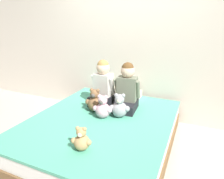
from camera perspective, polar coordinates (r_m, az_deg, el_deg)
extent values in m
plane|color=#B2A899|center=(2.69, -2.93, -15.81)|extent=(14.00, 14.00, 0.00)
cube|color=beige|center=(3.25, 5.75, 13.86)|extent=(8.00, 0.06, 2.50)
cube|color=brown|center=(2.64, -2.97, -14.12)|extent=(1.67, 1.99, 0.19)
cube|color=silver|center=(2.54, -3.04, -10.69)|extent=(1.64, 1.95, 0.17)
cube|color=#4CA384|center=(2.49, -3.08, -8.67)|extent=(1.66, 1.97, 0.03)
cube|color=black|center=(2.84, -2.95, -3.21)|extent=(0.31, 0.34, 0.14)
cube|color=silver|center=(2.80, -2.51, 1.41)|extent=(0.26, 0.19, 0.31)
sphere|color=beige|center=(2.74, -2.58, 6.19)|extent=(0.18, 0.18, 0.18)
sphere|color=#A37A42|center=(2.73, -2.59, 6.85)|extent=(0.16, 0.16, 0.16)
cylinder|color=silver|center=(2.87, -4.88, 1.96)|extent=(0.07, 0.14, 0.25)
cylinder|color=silver|center=(2.73, -0.03, 1.14)|extent=(0.07, 0.14, 0.25)
cube|color=black|center=(2.71, 3.94, -4.62)|extent=(0.31, 0.40, 0.12)
cube|color=slate|center=(2.68, 4.36, 0.20)|extent=(0.27, 0.18, 0.33)
sphere|color=beige|center=(2.61, 4.49, 5.35)|extent=(0.18, 0.18, 0.18)
sphere|color=brown|center=(2.61, 4.51, 6.03)|extent=(0.16, 0.16, 0.16)
cylinder|color=slate|center=(2.72, 1.41, 0.68)|extent=(0.07, 0.15, 0.26)
cylinder|color=slate|center=(2.65, 7.39, 0.04)|extent=(0.07, 0.15, 0.26)
sphere|color=brown|center=(2.67, -4.86, -4.11)|extent=(0.20, 0.20, 0.20)
sphere|color=brown|center=(2.61, -4.94, -1.26)|extent=(0.12, 0.12, 0.12)
sphere|color=#4C4742|center=(2.57, -5.40, -1.76)|extent=(0.06, 0.06, 0.06)
sphere|color=brown|center=(2.62, -5.85, -0.17)|extent=(0.05, 0.05, 0.05)
sphere|color=brown|center=(2.58, -4.08, -0.37)|extent=(0.05, 0.05, 0.05)
sphere|color=brown|center=(2.68, -6.88, -3.51)|extent=(0.07, 0.07, 0.07)
sphere|color=brown|center=(2.61, -3.16, -4.05)|extent=(0.07, 0.07, 0.07)
sphere|color=#939399|center=(2.50, 2.14, -5.72)|extent=(0.20, 0.20, 0.20)
sphere|color=#939399|center=(2.44, 2.18, -2.73)|extent=(0.12, 0.12, 0.12)
sphere|color=beige|center=(2.40, 2.01, -3.31)|extent=(0.05, 0.05, 0.05)
sphere|color=#939399|center=(2.43, 1.17, -1.63)|extent=(0.05, 0.05, 0.05)
sphere|color=#939399|center=(2.42, 3.22, -1.75)|extent=(0.05, 0.05, 0.05)
sphere|color=#939399|center=(2.48, -0.05, -5.24)|extent=(0.07, 0.07, 0.07)
sphere|color=#939399|center=(2.46, 4.24, -5.53)|extent=(0.07, 0.07, 0.07)
sphere|color=#DBA3B2|center=(2.48, -2.63, -5.97)|extent=(0.19, 0.19, 0.19)
sphere|color=#DBA3B2|center=(2.43, -2.67, -3.09)|extent=(0.12, 0.12, 0.12)
sphere|color=#4C4742|center=(2.39, -3.10, -3.64)|extent=(0.05, 0.05, 0.05)
sphere|color=#DBA3B2|center=(2.43, -3.61, -1.98)|extent=(0.05, 0.05, 0.05)
sphere|color=#DBA3B2|center=(2.40, -1.75, -2.20)|extent=(0.05, 0.05, 0.05)
sphere|color=#DBA3B2|center=(2.49, -4.71, -5.37)|extent=(0.07, 0.07, 0.07)
sphere|color=#DBA3B2|center=(2.43, -0.82, -5.93)|extent=(0.07, 0.07, 0.07)
sphere|color=tan|center=(1.93, -8.63, -14.72)|extent=(0.15, 0.15, 0.15)
sphere|color=tan|center=(1.87, -8.79, -11.98)|extent=(0.09, 0.09, 0.09)
sphere|color=beige|center=(1.84, -9.23, -12.70)|extent=(0.04, 0.04, 0.04)
sphere|color=tan|center=(1.87, -9.83, -10.88)|extent=(0.04, 0.04, 0.04)
sphere|color=tan|center=(1.84, -7.86, -11.15)|extent=(0.04, 0.04, 0.04)
sphere|color=tan|center=(1.93, -10.85, -14.16)|extent=(0.06, 0.06, 0.06)
sphere|color=tan|center=(1.89, -6.73, -14.81)|extent=(0.06, 0.06, 0.06)
cube|color=beige|center=(3.15, 3.62, -1.23)|extent=(0.49, 0.29, 0.11)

